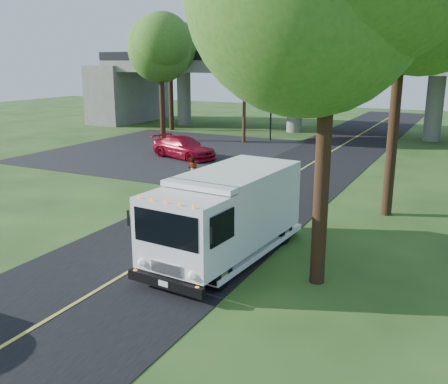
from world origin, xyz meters
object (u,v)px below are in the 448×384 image
Objects in this scene: tree_left_far at (171,50)px; red_sedan at (184,148)px; traffic_signal at (271,102)px; utility_pole at (244,85)px; pedestrian at (193,172)px; tree_left_lot at (161,42)px; step_van at (227,213)px.

red_sedan is (8.39, -11.70, -6.72)m from tree_left_far.
traffic_signal is 1.03× the size of red_sedan.
utility_pole reaches higher than pedestrian.
red_sedan is (5.39, -5.70, -7.17)m from tree_left_lot.
traffic_signal is at bearing -9.65° from tree_left_far.
traffic_signal is at bearing 28.11° from tree_left_lot.
tree_left_far is (-9.29, 3.84, 2.86)m from utility_pole.
tree_left_lot reaches higher than traffic_signal.
traffic_signal is 2.86m from utility_pole.
red_sedan is 8.07m from pedestrian.
step_van is 18.09m from red_sedan.
traffic_signal is 0.53× the size of tree_left_far.
tree_left_far reaches higher than pedestrian.
red_sedan is at bearing -54.34° from tree_left_far.
red_sedan is at bearing 130.33° from step_van.
traffic_signal is 10.01m from tree_left_lot.
tree_left_far is (-10.79, 1.84, 4.25)m from traffic_signal.
utility_pole reaches higher than step_van.
pedestrian is at bearing -50.97° from tree_left_lot.
tree_left_far is (-3.00, 6.00, -0.45)m from tree_left_lot.
red_sedan is (-0.90, -7.86, -3.87)m from utility_pole.
step_van is (16.00, -20.33, -6.32)m from tree_left_lot.
traffic_signal is at bearing 2.26° from red_sedan.
red_sedan is at bearing -103.68° from traffic_signal.
tree_left_lot is at bearing -63.43° from tree_left_far.
tree_left_lot is 1.06× the size of tree_left_far.
tree_left_lot is 26.63m from step_van.
pedestrian is (3.70, -14.49, -3.80)m from utility_pole.
red_sedan is (-2.40, -9.86, -2.47)m from traffic_signal.
step_van is at bearing -71.48° from traffic_signal.
utility_pole is 15.43m from pedestrian.
tree_left_far reaches higher than utility_pole.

